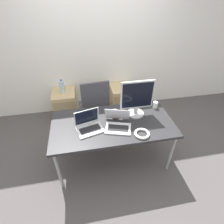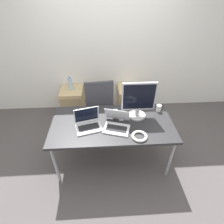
{
  "view_description": "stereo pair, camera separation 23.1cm",
  "coord_description": "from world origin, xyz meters",
  "views": [
    {
      "loc": [
        -0.34,
        -1.78,
        2.25
      ],
      "look_at": [
        0.0,
        0.04,
        0.87
      ],
      "focal_mm": 28.0,
      "sensor_mm": 36.0,
      "label": 1
    },
    {
      "loc": [
        -0.11,
        -1.81,
        2.25
      ],
      "look_at": [
        0.0,
        0.04,
        0.87
      ],
      "focal_mm": 28.0,
      "sensor_mm": 36.0,
      "label": 2
    }
  ],
  "objects": [
    {
      "name": "water_bottle",
      "position": [
        -0.72,
        1.2,
        0.7
      ],
      "size": [
        0.08,
        0.08,
        0.26
      ],
      "color": "silver",
      "rests_on": "cabinet_left"
    },
    {
      "name": "laptop_left",
      "position": [
        0.05,
        -0.09,
        0.77
      ],
      "size": [
        0.38,
        0.41,
        0.23
      ],
      "color": "silver",
      "rests_on": "desk"
    },
    {
      "name": "laptop_right",
      "position": [
        -0.32,
        -0.05,
        0.77
      ],
      "size": [
        0.38,
        0.34,
        0.25
      ],
      "color": "silver",
      "rests_on": "desk"
    },
    {
      "name": "coffee_cup_brown",
      "position": [
        0.05,
        0.11,
        0.78
      ],
      "size": [
        0.08,
        0.08,
        0.12
      ],
      "color": "brown",
      "rests_on": "desk"
    },
    {
      "name": "coffee_cup_white",
      "position": [
        0.7,
        0.23,
        0.77
      ],
      "size": [
        0.07,
        0.07,
        0.1
      ],
      "color": "white",
      "rests_on": "desk"
    },
    {
      "name": "cabinet_left",
      "position": [
        -0.72,
        1.2,
        0.29
      ],
      "size": [
        0.43,
        0.49,
        0.58
      ],
      "color": "tan",
      "rests_on": "ground_plane"
    },
    {
      "name": "wall_back",
      "position": [
        0.0,
        1.48,
        1.3
      ],
      "size": [
        10.0,
        0.05,
        2.6
      ],
      "color": "white",
      "rests_on": "ground_plane"
    },
    {
      "name": "office_chair",
      "position": [
        -0.19,
        0.73,
        0.39
      ],
      "size": [
        0.56,
        0.58,
        1.06
      ],
      "color": "#232326",
      "rests_on": "ground_plane"
    },
    {
      "name": "ground_plane",
      "position": [
        0.0,
        0.0,
        0.0
      ],
      "size": [
        14.0,
        14.0,
        0.0
      ],
      "primitive_type": "plane",
      "color": "#514C4C"
    },
    {
      "name": "desk",
      "position": [
        0.0,
        0.0,
        0.67
      ],
      "size": [
        1.64,
        0.84,
        0.72
      ],
      "color": "#28282B",
      "rests_on": "ground_plane"
    },
    {
      "name": "monitor",
      "position": [
        0.36,
        0.13,
        0.98
      ],
      "size": [
        0.45,
        0.25,
        0.53
      ],
      "color": "#B7B7BC",
      "rests_on": "desk"
    },
    {
      "name": "cable_coil",
      "position": [
        0.32,
        -0.29,
        0.73
      ],
      "size": [
        0.2,
        0.2,
        0.03
      ],
      "color": "white",
      "rests_on": "desk"
    },
    {
      "name": "cabinet_right",
      "position": [
        0.41,
        1.2,
        0.29
      ],
      "size": [
        0.43,
        0.49,
        0.58
      ],
      "color": "tan",
      "rests_on": "ground_plane"
    }
  ]
}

